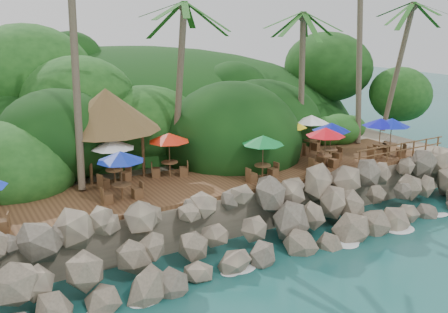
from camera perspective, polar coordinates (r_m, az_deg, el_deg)
ground at (r=23.24m, az=7.59°, el=-11.58°), size 140.00×140.00×0.00m
land_base at (r=35.97m, az=-8.01°, el=0.08°), size 32.00×25.20×2.10m
jungle_hill at (r=43.06m, az=-11.76°, el=1.04°), size 44.80×28.00×15.40m
seawall at (r=24.20m, az=4.79°, el=-7.35°), size 29.00×4.00×2.30m
terrace at (r=27.00m, az=0.00°, el=-2.45°), size 26.00×5.00×0.20m
jungle_foliage at (r=35.38m, az=-7.33°, el=-1.93°), size 44.00×16.00×12.00m
foam_line at (r=23.43m, az=7.14°, el=-11.24°), size 25.20×0.80×0.06m
palapa at (r=27.43m, az=-13.05°, el=5.17°), size 5.67×5.67×4.60m
dining_clusters at (r=26.70m, az=1.55°, el=1.93°), size 24.58×5.38×2.36m
railing at (r=31.77m, az=19.20°, el=0.76°), size 7.20×0.10×1.00m
waiter at (r=28.17m, az=3.78°, el=0.23°), size 0.63×0.44×1.63m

